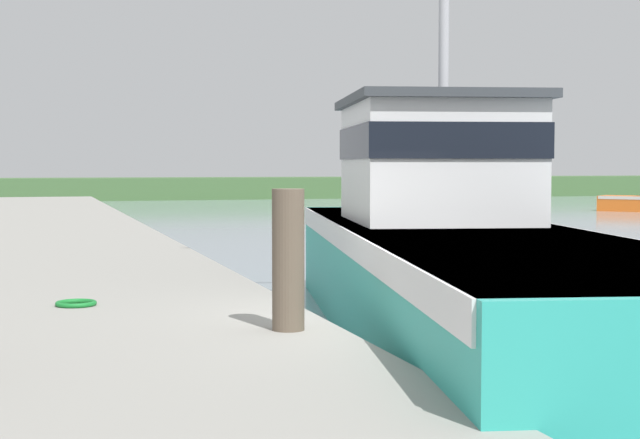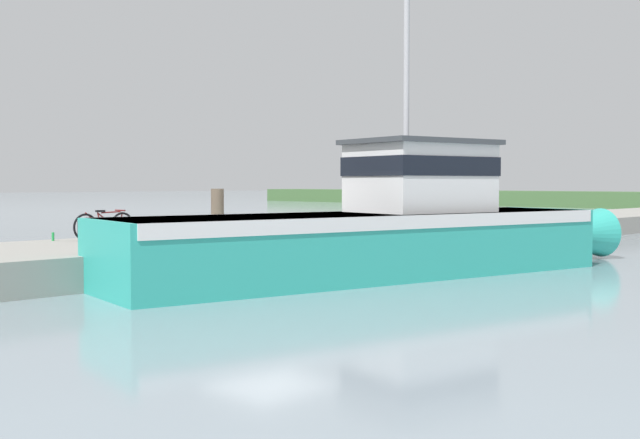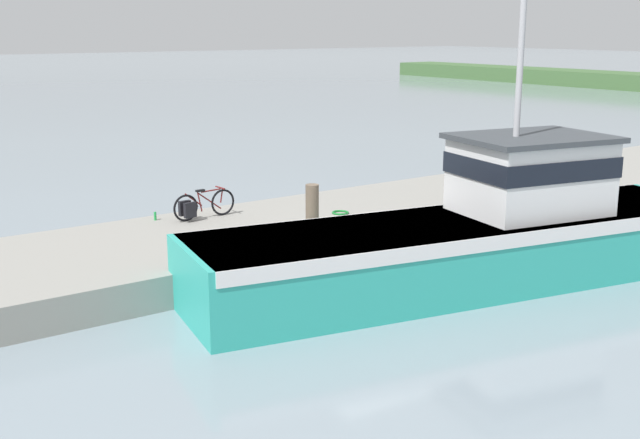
% 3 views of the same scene
% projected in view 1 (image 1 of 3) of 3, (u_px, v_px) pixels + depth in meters
% --- Properties ---
extents(ground_plane, '(320.00, 320.00, 0.00)m').
position_uv_depth(ground_plane, '(406.00, 389.00, 10.12)').
color(ground_plane, '#84939E').
extents(dock_pier, '(5.11, 80.00, 0.74)m').
position_uv_depth(dock_pier, '(68.00, 373.00, 9.14)').
color(dock_pier, gray).
rests_on(dock_pier, ground_plane).
extents(far_shoreline, '(180.00, 5.00, 1.42)m').
position_uv_depth(far_shoreline, '(506.00, 186.00, 72.24)').
color(far_shoreline, '#426638').
rests_on(far_shoreline, ground_plane).
extents(fishing_boat_main, '(5.29, 15.22, 10.62)m').
position_uv_depth(fishing_boat_main, '(450.00, 252.00, 12.94)').
color(fishing_boat_main, teal).
rests_on(fishing_boat_main, ground_plane).
extents(boat_red_outer, '(5.34, 3.82, 4.02)m').
position_uv_depth(boat_red_outer, '(507.00, 193.00, 56.58)').
color(boat_red_outer, '#337F47').
rests_on(boat_red_outer, ground_plane).
extents(mooring_post, '(0.31, 0.31, 1.35)m').
position_uv_depth(mooring_post, '(288.00, 260.00, 9.28)').
color(mooring_post, brown).
rests_on(mooring_post, dock_pier).
extents(hose_coil, '(0.46, 0.46, 0.05)m').
position_uv_depth(hose_coil, '(76.00, 303.00, 10.93)').
color(hose_coil, '#197A2D').
rests_on(hose_coil, dock_pier).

